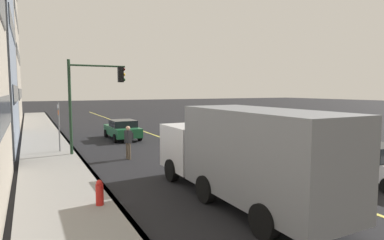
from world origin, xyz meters
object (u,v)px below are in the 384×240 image
(car_green, at_px, (122,129))
(car_black, at_px, (229,134))
(car_white, at_px, (369,162))
(fire_hydrant, at_px, (100,195))
(street_sign_post, at_px, (59,124))
(pedestrian_with_backpack, at_px, (128,140))
(truck_gray, at_px, (243,153))
(traffic_light_mast, at_px, (92,91))

(car_green, height_order, car_black, car_green)
(car_green, height_order, car_white, car_white)
(car_green, height_order, fire_hydrant, car_green)
(car_green, height_order, street_sign_post, street_sign_post)
(pedestrian_with_backpack, xyz_separation_m, street_sign_post, (3.24, 3.13, 0.68))
(car_green, distance_m, truck_gray, 15.28)
(car_white, bearing_deg, car_green, 20.88)
(pedestrian_with_backpack, distance_m, fire_hydrant, 7.29)
(fire_hydrant, bearing_deg, traffic_light_mast, -9.12)
(truck_gray, relative_size, traffic_light_mast, 1.56)
(fire_hydrant, bearing_deg, pedestrian_with_backpack, -22.91)
(car_green, distance_m, car_white, 16.61)
(traffic_light_mast, bearing_deg, street_sign_post, 54.87)
(traffic_light_mast, bearing_deg, pedestrian_with_backpack, -144.97)
(pedestrian_with_backpack, bearing_deg, truck_gray, -169.96)
(pedestrian_with_backpack, bearing_deg, car_black, -80.60)
(traffic_light_mast, distance_m, fire_hydrant, 9.39)
(car_black, distance_m, truck_gray, 10.99)
(car_white, xyz_separation_m, truck_gray, (0.28, 6.03, 0.87))
(car_black, height_order, truck_gray, truck_gray)
(truck_gray, height_order, traffic_light_mast, traffic_light_mast)
(truck_gray, bearing_deg, car_white, -92.61)
(fire_hydrant, bearing_deg, car_white, -99.68)
(truck_gray, xyz_separation_m, traffic_light_mast, (10.21, 2.87, 1.97))
(car_black, xyz_separation_m, pedestrian_with_backpack, (-1.18, 7.14, 0.30))
(truck_gray, height_order, fire_hydrant, truck_gray)
(car_white, bearing_deg, truck_gray, 87.39)
(truck_gray, relative_size, pedestrian_with_backpack, 4.66)
(car_green, height_order, traffic_light_mast, traffic_light_mast)
(car_green, distance_m, pedestrian_with_backpack, 7.24)
(car_black, relative_size, car_white, 1.12)
(street_sign_post, bearing_deg, car_black, -101.30)
(car_white, relative_size, street_sign_post, 1.45)
(fire_hydrant, bearing_deg, car_green, -17.66)
(car_white, relative_size, traffic_light_mast, 0.80)
(truck_gray, relative_size, street_sign_post, 2.81)
(car_black, relative_size, truck_gray, 0.58)
(fire_hydrant, bearing_deg, street_sign_post, 1.76)
(traffic_light_mast, xyz_separation_m, street_sign_post, (1.20, 1.71, -1.89))
(car_black, bearing_deg, car_white, -178.03)
(traffic_light_mast, distance_m, street_sign_post, 2.81)
(pedestrian_with_backpack, relative_size, traffic_light_mast, 0.33)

